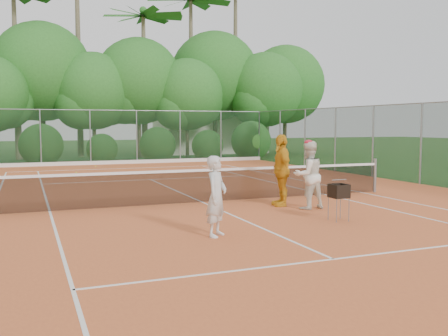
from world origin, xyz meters
The scene contains 14 objects.
ground centered at (0.00, 0.00, 0.00)m, with size 120.00×120.00×0.00m, color #254D1B.
clay_court centered at (0.00, 0.00, 0.01)m, with size 18.00×36.00×0.02m, color #D46431.
club_building centered at (9.00, 24.00, 1.50)m, with size 8.00×5.00×3.00m, color beige.
tennis_net centered at (0.00, 0.00, 0.53)m, with size 11.97×0.10×1.10m.
player_white centered at (-1.17, -4.10, 0.82)m, with size 0.58×0.38×1.60m, color silver.
player_center_grp centered at (2.21, -1.98, 0.92)m, with size 0.93×0.76×1.81m.
player_yellow centered at (1.80, -1.26, 0.99)m, with size 1.14×0.47×1.95m, color gold.
ball_hopper centered at (2.00, -3.65, 0.69)m, with size 0.37×0.37×0.85m.
stray_ball_a centered at (-2.51, 10.23, 0.05)m, with size 0.07×0.07×0.07m, color gold.
stray_ball_b centered at (-1.25, 13.32, 0.05)m, with size 0.07×0.07×0.07m, color yellow.
stray_ball_c centered at (5.20, 8.49, 0.05)m, with size 0.07×0.07×0.07m, color gold.
court_markings centered at (0.00, 0.00, 0.02)m, with size 11.03×23.83×0.01m.
fence_back centered at (0.00, 15.00, 1.52)m, with size 18.07×0.07×3.00m.
tropical_treeline centered at (1.43, 20.22, 5.11)m, with size 32.10×8.49×15.03m.
Camera 1 is at (-4.65, -13.18, 2.23)m, focal length 40.00 mm.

